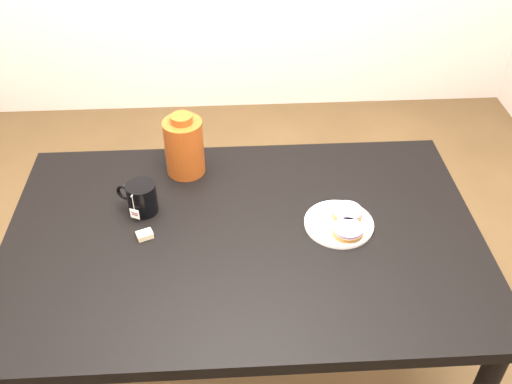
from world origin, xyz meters
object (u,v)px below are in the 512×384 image
table (244,254)px  plate (339,223)px  bagel_front (348,231)px  mug (141,198)px  bagel_package (184,146)px  teabag_pouch (145,235)px  bagel_back (347,213)px

table → plate: plate is taller
table → bagel_front: 0.32m
plate → mug: bearing=170.3°
mug → bagel_package: (0.12, 0.20, 0.05)m
teabag_pouch → bagel_back: bearing=4.2°
plate → bagel_package: (-0.46, 0.30, 0.09)m
plate → bagel_front: 0.06m
bagel_back → bagel_package: (-0.49, 0.27, 0.07)m
bagel_back → bagel_package: bagel_package is taller
bagel_front → bagel_package: bearing=144.1°
table → teabag_pouch: size_ratio=31.11×
bagel_back → bagel_package: bearing=151.1°
teabag_pouch → mug: bearing=97.7°
bagel_back → teabag_pouch: bearing=-175.8°
bagel_front → bagel_back: bearing=80.9°
teabag_pouch → bagel_package: size_ratio=0.21×
bagel_back → teabag_pouch: (-0.60, -0.04, -0.02)m
mug → table: bearing=1.9°
mug → teabag_pouch: size_ratio=3.15×
bagel_front → mug: 0.62m
plate → bagel_package: size_ratio=0.96×
table → bagel_back: size_ratio=11.85×
bagel_package → teabag_pouch: bearing=-109.0°
teabag_pouch → bagel_package: bearing=71.0°
plate → mug: 0.60m
teabag_pouch → table: bearing=-0.4°
teabag_pouch → bagel_package: (0.11, 0.32, 0.09)m
mug → teabag_pouch: 0.13m
plate → mug: mug is taller
table → plate: size_ratio=6.80×
teabag_pouch → bagel_package: bagel_package is taller
table → mug: mug is taller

